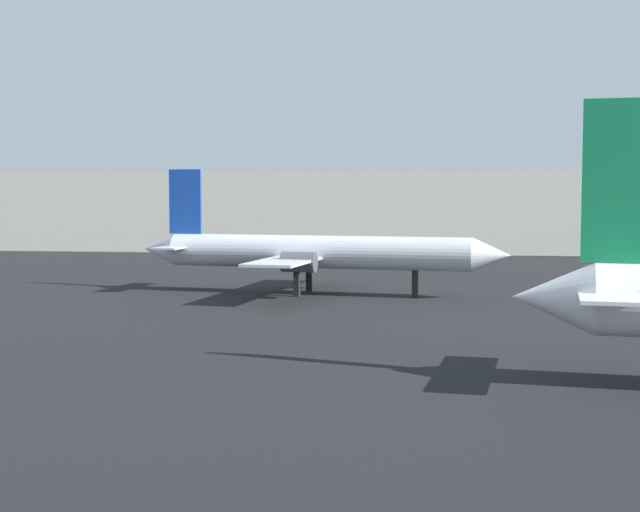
# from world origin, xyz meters

# --- Properties ---
(airplane_on_taxiway) EXTENTS (29.60, 19.17, 9.80)m
(airplane_on_taxiway) POSITION_xyz_m (-4.09, 54.81, 3.33)
(airplane_on_taxiway) COLOR silver
(airplane_on_taxiway) RESTS_ON ground_plane
(terminal_building) EXTENTS (96.96, 21.44, 10.67)m
(terminal_building) POSITION_xyz_m (-16.07, 110.32, 5.33)
(terminal_building) COLOR beige
(terminal_building) RESTS_ON ground_plane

